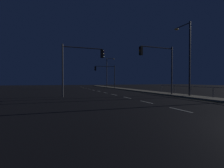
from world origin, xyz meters
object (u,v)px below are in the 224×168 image
object	(u,v)px
street_lamp_far_end	(108,69)
traffic_light_far_right	(106,72)
street_lamp_corner	(187,52)
traffic_light_far_center	(81,60)
traffic_light_near_left	(158,60)

from	to	relation	value
street_lamp_far_end	traffic_light_far_right	bearing A→B (deg)	-110.84
street_lamp_corner	street_lamp_far_end	world-z (taller)	street_lamp_corner
traffic_light_far_right	traffic_light_far_center	distance (m)	20.44
traffic_light_far_center	street_lamp_corner	xyz separation A→B (m)	(10.82, -3.97, 0.88)
street_lamp_corner	traffic_light_far_center	bearing A→B (deg)	159.87
street_lamp_corner	street_lamp_far_end	size ratio (longest dim) A/B	1.01
traffic_light_far_center	traffic_light_near_left	size ratio (longest dim) A/B	1.00
traffic_light_far_center	traffic_light_far_right	bearing A→B (deg)	66.42
traffic_light_far_center	street_lamp_far_end	size ratio (longest dim) A/B	0.72
street_lamp_far_end	traffic_light_near_left	bearing A→B (deg)	-95.18
street_lamp_corner	street_lamp_far_end	bearing A→B (deg)	89.70
traffic_light_far_center	traffic_light_near_left	distance (m)	8.69
traffic_light_far_center	street_lamp_far_end	bearing A→B (deg)	67.18
traffic_light_far_right	traffic_light_near_left	distance (m)	20.89
traffic_light_far_right	street_lamp_corner	size ratio (longest dim) A/B	0.65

